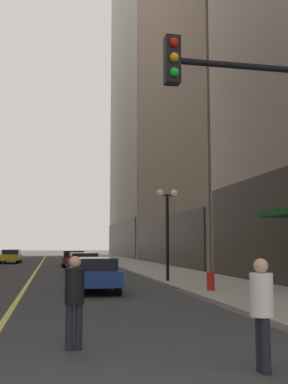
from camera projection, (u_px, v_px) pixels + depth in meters
ground_plane at (39, 267)px, 37.61m from camera, size 200.00×200.00×0.00m
sidewalk_right at (137, 265)px, 39.22m from camera, size 4.50×78.00×0.15m
lane_centre_stripe at (39, 266)px, 37.61m from camera, size 0.16×70.00×0.01m
building_right_mid at (215, 77)px, 42.13m from camera, size 10.39×24.00×34.80m
building_right_far at (168, 87)px, 68.29m from camera, size 14.38×26.00×50.97m
car_blue at (94, 273)px, 17.69m from camera, size 2.02×4.33×1.32m
car_black at (83, 263)px, 27.91m from camera, size 1.86×4.44×1.32m
car_maroon at (73, 258)px, 36.86m from camera, size 1.81×4.22×1.32m
car_yellow at (11, 256)px, 44.31m from camera, size 1.81×4.62×1.32m
pedestrian_in_white_shirt at (262, 306)px, 6.62m from camera, size 0.35×0.35×1.63m
pedestrian_in_black_coat at (74, 295)px, 8.03m from camera, size 0.37×0.37×1.63m
traffic_light_near_right at (283, 143)px, 8.55m from camera, size 3.43×0.35×5.65m
street_lamp_right_mid at (167, 214)px, 21.41m from camera, size 1.06×0.36×4.43m
fire_hydrant_right at (211, 283)px, 16.80m from camera, size 0.28×0.28×0.80m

